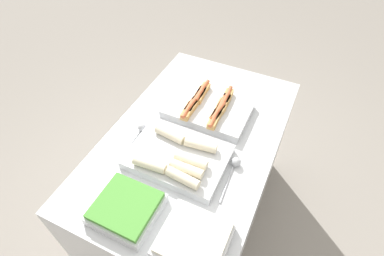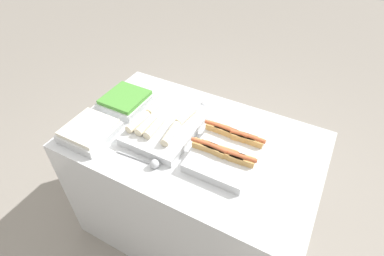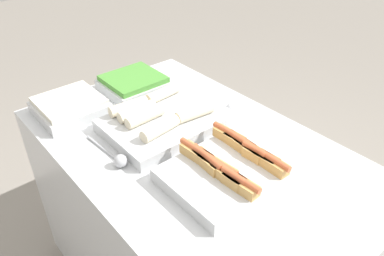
# 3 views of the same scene
# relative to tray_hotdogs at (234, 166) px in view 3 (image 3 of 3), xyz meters

# --- Properties ---
(counter) EXTENTS (1.41, 0.88, 0.89)m
(counter) POSITION_rel_tray_hotdogs_xyz_m (-0.21, -0.00, -0.48)
(counter) COLOR silver
(counter) RESTS_ON ground_plane
(tray_hotdogs) EXTENTS (0.35, 0.48, 0.10)m
(tray_hotdogs) POSITION_rel_tray_hotdogs_xyz_m (0.00, 0.00, 0.00)
(tray_hotdogs) COLOR silver
(tray_hotdogs) RESTS_ON counter
(tray_wraps) EXTENTS (0.35, 0.48, 0.10)m
(tray_wraps) POSITION_rel_tray_hotdogs_xyz_m (-0.39, -0.01, -0.00)
(tray_wraps) COLOR silver
(tray_wraps) RESTS_ON counter
(tray_side_front) EXTENTS (0.26, 0.28, 0.07)m
(tray_side_front) POSITION_rel_tray_hotdogs_xyz_m (-0.74, -0.25, -0.00)
(tray_side_front) COLOR silver
(tray_side_front) RESTS_ON counter
(tray_side_back) EXTENTS (0.26, 0.28, 0.07)m
(tray_side_back) POSITION_rel_tray_hotdogs_xyz_m (-0.74, 0.07, -0.00)
(tray_side_back) COLOR silver
(tray_side_back) RESTS_ON counter
(serving_spoon_near) EXTENTS (0.26, 0.05, 0.05)m
(serving_spoon_near) POSITION_rel_tray_hotdogs_xyz_m (-0.31, -0.27, -0.02)
(serving_spoon_near) COLOR #B2B5BA
(serving_spoon_near) RESTS_ON counter
(serving_spoon_far) EXTENTS (0.27, 0.05, 0.05)m
(serving_spoon_far) POSITION_rel_tray_hotdogs_xyz_m (-0.31, 0.27, -0.02)
(serving_spoon_far) COLOR #B2B5BA
(serving_spoon_far) RESTS_ON counter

